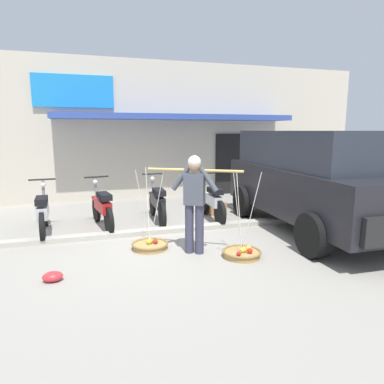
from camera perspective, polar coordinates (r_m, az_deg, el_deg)
ground_plane at (r=6.66m, az=-2.26°, el=-8.30°), size 90.00×90.00×0.00m
sidewalk_curb at (r=7.29m, az=-3.70°, el=-6.26°), size 20.00×0.24×0.10m
fruit_vendor at (r=5.85m, az=0.40°, el=-0.97°), size 1.43×0.90×1.70m
fruit_basket_left_side at (r=5.96m, az=8.25°, el=-9.89°), size 0.66×0.66×1.45m
fruit_basket_right_side at (r=6.33m, az=-6.94°, el=-8.66°), size 0.66×0.66×1.45m
motorcycle_nearest_shop at (r=7.70m, az=-23.37°, el=-3.11°), size 0.54×1.82×1.09m
motorcycle_second_in_row at (r=7.75m, az=-14.61°, el=-2.51°), size 0.54×1.81×1.09m
motorcycle_third_in_row at (r=8.05m, az=-5.75°, el=-1.76°), size 0.54×1.82×1.09m
motorcycle_end_of_row at (r=8.17m, az=3.22°, el=-1.55°), size 0.54×1.82×1.09m
parked_truck at (r=7.73m, az=19.31°, el=2.32°), size 2.31×4.88×2.10m
storefront_building at (r=13.42m, az=-5.65°, el=10.06°), size 13.00×6.00×4.20m
plastic_litter_bag at (r=5.39m, az=-22.03°, el=-12.82°), size 0.28×0.22×0.14m
wooden_crate at (r=8.81m, az=4.02°, el=-2.66°), size 0.44×0.36×0.32m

